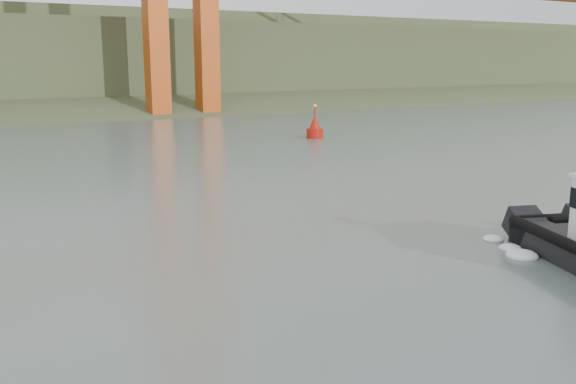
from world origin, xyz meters
name	(u,v)px	position (x,y,z in m)	size (l,w,h in m)	color
ground	(386,295)	(0.00, 0.00, 0.00)	(400.00, 400.00, 0.00)	#566661
nav_buoy	(315,129)	(23.91, 41.47, 1.03)	(1.88, 1.88, 3.92)	#AF150C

